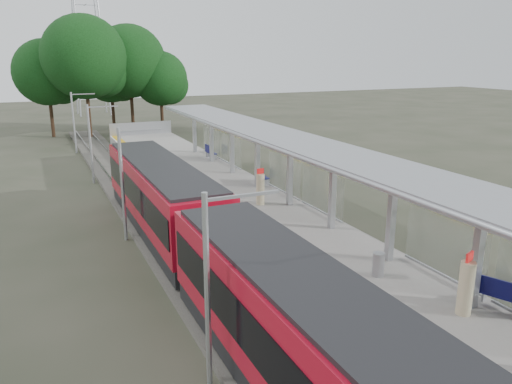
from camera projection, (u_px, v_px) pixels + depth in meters
trackbed at (158, 226)px, 25.48m from camera, size 3.00×70.00×0.24m
platform at (239, 208)px, 27.18m from camera, size 6.00×50.00×1.00m
tactile_strip at (194, 205)px, 26.02m from camera, size 0.60×50.00×0.02m
end_fence at (141, 128)px, 48.75m from camera, size 6.00×0.10×1.20m
train at (210, 243)px, 17.89m from camera, size 2.74×27.60×3.62m
canopy at (301, 151)px, 23.49m from camera, size 3.27×38.00×3.66m
tree_cluster at (103, 66)px, 53.23m from camera, size 18.12×12.51×12.54m
catenary_masts at (124, 181)px, 23.17m from camera, size 2.08×48.16×5.40m
bench_near at (500, 293)px, 15.25m from camera, size 1.02×1.54×1.01m
bench_mid at (261, 175)px, 30.24m from camera, size 0.58×1.46×0.97m
bench_far at (210, 151)px, 37.46m from camera, size 0.47×1.50×1.02m
info_pillar_near at (466, 288)px, 14.89m from camera, size 0.45×0.45×2.00m
info_pillar_far at (260, 189)px, 25.91m from camera, size 0.43×0.43×1.93m
litter_bin at (378, 264)px, 17.59m from camera, size 0.49×0.49×0.87m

